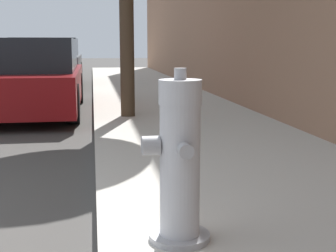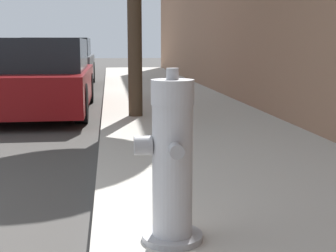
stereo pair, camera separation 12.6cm
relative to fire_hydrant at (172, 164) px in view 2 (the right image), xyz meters
The scene contains 4 objects.
sidewalk_slab 0.99m from the fire_hydrant, ahead, with size 2.61×40.00×0.13m.
fire_hydrant is the anchor object (origin of this frame).
parked_car_near 6.27m from the fire_hydrant, 104.10° to the left, with size 1.72×4.27×1.31m.
parked_car_mid 11.55m from the fire_hydrant, 98.58° to the left, with size 1.89×3.96×1.38m.
Camera 2 is at (2.29, -2.44, 1.21)m, focal length 50.00 mm.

